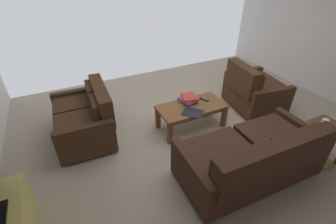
{
  "coord_description": "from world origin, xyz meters",
  "views": [
    {
      "loc": [
        1.82,
        2.44,
        2.38
      ],
      "look_at": [
        0.69,
        0.13,
        0.7
      ],
      "focal_mm": 24.94,
      "sensor_mm": 36.0,
      "label": 1
    }
  ],
  "objects_px": {
    "book_stack": "(188,99)",
    "tv_remote": "(204,99)",
    "sofa_main": "(253,158)",
    "loose_magazine": "(193,113)",
    "loveseat_near": "(86,117)",
    "coffee_mug": "(325,123)",
    "coffee_table": "(191,109)",
    "end_table": "(325,134)",
    "armchair_side": "(253,90)"
  },
  "relations": [
    {
      "from": "end_table",
      "to": "armchair_side",
      "type": "height_order",
      "value": "armchair_side"
    },
    {
      "from": "book_stack",
      "to": "coffee_table",
      "type": "bearing_deg",
      "value": 83.46
    },
    {
      "from": "loveseat_near",
      "to": "book_stack",
      "type": "distance_m",
      "value": 1.64
    },
    {
      "from": "book_stack",
      "to": "tv_remote",
      "type": "height_order",
      "value": "book_stack"
    },
    {
      "from": "sofa_main",
      "to": "end_table",
      "type": "xyz_separation_m",
      "value": [
        -1.05,
        0.17,
        0.12
      ]
    },
    {
      "from": "book_stack",
      "to": "tv_remote",
      "type": "relative_size",
      "value": 1.96
    },
    {
      "from": "coffee_mug",
      "to": "book_stack",
      "type": "height_order",
      "value": "coffee_mug"
    },
    {
      "from": "sofa_main",
      "to": "coffee_mug",
      "type": "relative_size",
      "value": 17.51
    },
    {
      "from": "book_stack",
      "to": "loose_magazine",
      "type": "bearing_deg",
      "value": 71.38
    },
    {
      "from": "sofa_main",
      "to": "loose_magazine",
      "type": "relative_size",
      "value": 5.85
    },
    {
      "from": "sofa_main",
      "to": "armchair_side",
      "type": "relative_size",
      "value": 1.64
    },
    {
      "from": "book_stack",
      "to": "tv_remote",
      "type": "distance_m",
      "value": 0.28
    },
    {
      "from": "loveseat_near",
      "to": "book_stack",
      "type": "relative_size",
      "value": 3.84
    },
    {
      "from": "loveseat_near",
      "to": "armchair_side",
      "type": "height_order",
      "value": "armchair_side"
    },
    {
      "from": "loose_magazine",
      "to": "end_table",
      "type": "bearing_deg",
      "value": 91.62
    },
    {
      "from": "loveseat_near",
      "to": "book_stack",
      "type": "height_order",
      "value": "loveseat_near"
    },
    {
      "from": "book_stack",
      "to": "loveseat_near",
      "type": "bearing_deg",
      "value": -12.9
    },
    {
      "from": "loveseat_near",
      "to": "tv_remote",
      "type": "bearing_deg",
      "value": 166.82
    },
    {
      "from": "coffee_table",
      "to": "tv_remote",
      "type": "xyz_separation_m",
      "value": [
        -0.28,
        -0.07,
        0.08
      ]
    },
    {
      "from": "end_table",
      "to": "tv_remote",
      "type": "bearing_deg",
      "value": -60.19
    },
    {
      "from": "sofa_main",
      "to": "loveseat_near",
      "type": "bearing_deg",
      "value": -46.68
    },
    {
      "from": "armchair_side",
      "to": "book_stack",
      "type": "bearing_deg",
      "value": -4.98
    },
    {
      "from": "loveseat_near",
      "to": "coffee_mug",
      "type": "height_order",
      "value": "loveseat_near"
    },
    {
      "from": "sofa_main",
      "to": "coffee_table",
      "type": "height_order",
      "value": "sofa_main"
    },
    {
      "from": "loveseat_near",
      "to": "coffee_mug",
      "type": "relative_size",
      "value": 12.11
    },
    {
      "from": "tv_remote",
      "to": "loose_magazine",
      "type": "bearing_deg",
      "value": 33.69
    },
    {
      "from": "end_table",
      "to": "coffee_table",
      "type": "bearing_deg",
      "value": -51.41
    },
    {
      "from": "coffee_mug",
      "to": "tv_remote",
      "type": "relative_size",
      "value": 0.62
    },
    {
      "from": "book_stack",
      "to": "armchair_side",
      "type": "bearing_deg",
      "value": 175.02
    },
    {
      "from": "end_table",
      "to": "book_stack",
      "type": "bearing_deg",
      "value": -54.4
    },
    {
      "from": "end_table",
      "to": "loose_magazine",
      "type": "height_order",
      "value": "end_table"
    },
    {
      "from": "coffee_mug",
      "to": "tv_remote",
      "type": "distance_m",
      "value": 1.7
    },
    {
      "from": "coffee_table",
      "to": "armchair_side",
      "type": "xyz_separation_m",
      "value": [
        -1.32,
        -0.03,
        0.03
      ]
    },
    {
      "from": "armchair_side",
      "to": "sofa_main",
      "type": "bearing_deg",
      "value": 47.06
    },
    {
      "from": "tv_remote",
      "to": "book_stack",
      "type": "bearing_deg",
      "value": -14.84
    },
    {
      "from": "coffee_mug",
      "to": "book_stack",
      "type": "bearing_deg",
      "value": -54.95
    },
    {
      "from": "coffee_mug",
      "to": "book_stack",
      "type": "xyz_separation_m",
      "value": [
        1.09,
        -1.55,
        -0.18
      ]
    },
    {
      "from": "end_table",
      "to": "book_stack",
      "type": "relative_size",
      "value": 1.85
    },
    {
      "from": "tv_remote",
      "to": "coffee_table",
      "type": "bearing_deg",
      "value": 14.19
    },
    {
      "from": "coffee_table",
      "to": "loveseat_near",
      "type": "bearing_deg",
      "value": -17.85
    },
    {
      "from": "end_table",
      "to": "loose_magazine",
      "type": "relative_size",
      "value": 1.95
    },
    {
      "from": "tv_remote",
      "to": "loveseat_near",
      "type": "bearing_deg",
      "value": -13.18
    },
    {
      "from": "sofa_main",
      "to": "book_stack",
      "type": "height_order",
      "value": "sofa_main"
    },
    {
      "from": "sofa_main",
      "to": "loose_magazine",
      "type": "distance_m",
      "value": 1.12
    },
    {
      "from": "sofa_main",
      "to": "loose_magazine",
      "type": "xyz_separation_m",
      "value": [
        0.2,
        -1.1,
        0.07
      ]
    },
    {
      "from": "loose_magazine",
      "to": "sofa_main",
      "type": "bearing_deg",
      "value": 57.37
    },
    {
      "from": "end_table",
      "to": "armchair_side",
      "type": "distance_m",
      "value": 1.49
    },
    {
      "from": "sofa_main",
      "to": "end_table",
      "type": "bearing_deg",
      "value": 170.91
    },
    {
      "from": "armchair_side",
      "to": "tv_remote",
      "type": "bearing_deg",
      "value": -2.37
    },
    {
      "from": "coffee_table",
      "to": "book_stack",
      "type": "xyz_separation_m",
      "value": [
        -0.02,
        -0.14,
        0.12
      ]
    }
  ]
}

